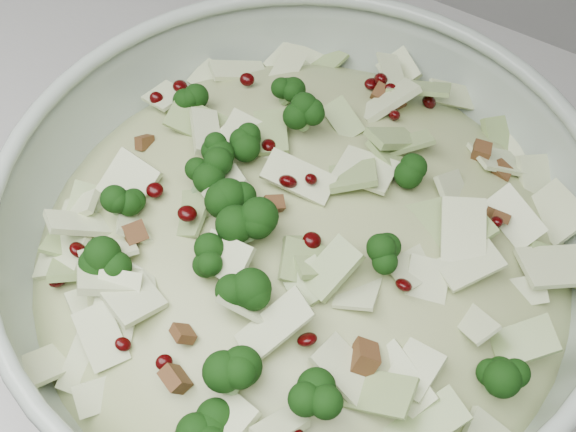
{
  "coord_description": "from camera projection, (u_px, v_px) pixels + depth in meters",
  "views": [
    {
      "loc": [
        -0.44,
        1.37,
        1.42
      ],
      "look_at": [
        -0.59,
        1.61,
        1.01
      ],
      "focal_mm": 50.0,
      "sensor_mm": 36.0,
      "label": 1
    }
  ],
  "objects": [
    {
      "name": "salad",
      "position": [
        302.0,
        244.0,
        0.5
      ],
      "size": [
        0.4,
        0.4,
        0.15
      ],
      "rotation": [
        0.0,
        0.0,
        -0.15
      ],
      "color": "tan",
      "rests_on": "mixing_bowl"
    },
    {
      "name": "mixing_bowl",
      "position": [
        301.0,
        264.0,
        0.52
      ],
      "size": [
        0.46,
        0.46,
        0.15
      ],
      "rotation": [
        0.0,
        0.0,
        0.26
      ],
      "color": "#A5B5A6",
      "rests_on": "counter"
    }
  ]
}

